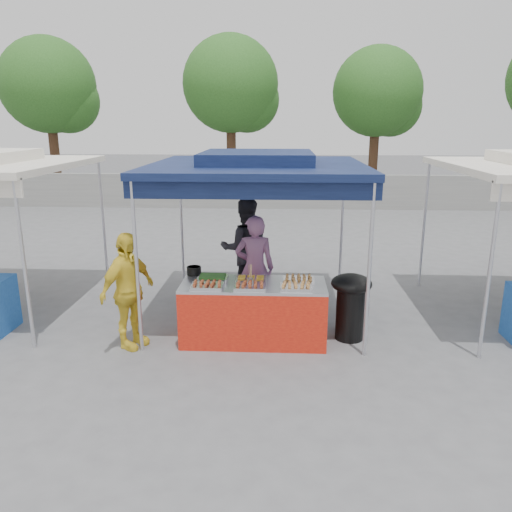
{
  "coord_description": "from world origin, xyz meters",
  "views": [
    {
      "loc": [
        0.37,
        -6.63,
        3.02
      ],
      "look_at": [
        0.0,
        0.6,
        1.05
      ],
      "focal_mm": 35.0,
      "sensor_mm": 36.0,
      "label": 1
    }
  ],
  "objects_px": {
    "vendor_woman": "(255,268)",
    "helper_man": "(245,249)",
    "wok_burner": "(351,301)",
    "customer_person": "(128,291)",
    "vendor_table": "(253,312)",
    "cooking_pot": "(194,271)"
  },
  "relations": [
    {
      "from": "vendor_woman",
      "to": "helper_man",
      "type": "bearing_deg",
      "value": -80.46
    },
    {
      "from": "vendor_table",
      "to": "wok_burner",
      "type": "xyz_separation_m",
      "value": [
        1.36,
        0.12,
        0.14
      ]
    },
    {
      "from": "vendor_table",
      "to": "vendor_woman",
      "type": "relative_size",
      "value": 1.2
    },
    {
      "from": "vendor_table",
      "to": "wok_burner",
      "type": "distance_m",
      "value": 1.38
    },
    {
      "from": "wok_burner",
      "to": "vendor_table",
      "type": "bearing_deg",
      "value": -179.53
    },
    {
      "from": "vendor_woman",
      "to": "customer_person",
      "type": "height_order",
      "value": "vendor_woman"
    },
    {
      "from": "wok_burner",
      "to": "cooking_pot",
      "type": "bearing_deg",
      "value": 169.37
    },
    {
      "from": "vendor_woman",
      "to": "helper_man",
      "type": "relative_size",
      "value": 0.94
    },
    {
      "from": "vendor_table",
      "to": "cooking_pot",
      "type": "relative_size",
      "value": 9.7
    },
    {
      "from": "wok_burner",
      "to": "helper_man",
      "type": "bearing_deg",
      "value": 129.05
    },
    {
      "from": "vendor_table",
      "to": "customer_person",
      "type": "height_order",
      "value": "customer_person"
    },
    {
      "from": "wok_burner",
      "to": "helper_man",
      "type": "height_order",
      "value": "helper_man"
    },
    {
      "from": "vendor_woman",
      "to": "customer_person",
      "type": "relative_size",
      "value": 1.03
    },
    {
      "from": "wok_burner",
      "to": "vendor_woman",
      "type": "relative_size",
      "value": 0.58
    },
    {
      "from": "vendor_table",
      "to": "vendor_woman",
      "type": "distance_m",
      "value": 0.88
    },
    {
      "from": "cooking_pot",
      "to": "vendor_woman",
      "type": "relative_size",
      "value": 0.12
    },
    {
      "from": "cooking_pot",
      "to": "customer_person",
      "type": "relative_size",
      "value": 0.13
    },
    {
      "from": "customer_person",
      "to": "vendor_woman",
      "type": "bearing_deg",
      "value": -29.78
    },
    {
      "from": "wok_burner",
      "to": "vendor_woman",
      "type": "height_order",
      "value": "vendor_woman"
    },
    {
      "from": "cooking_pot",
      "to": "helper_man",
      "type": "xyz_separation_m",
      "value": [
        0.64,
        1.45,
        -0.03
      ]
    },
    {
      "from": "vendor_table",
      "to": "helper_man",
      "type": "distance_m",
      "value": 1.88
    },
    {
      "from": "cooking_pot",
      "to": "vendor_woman",
      "type": "height_order",
      "value": "vendor_woman"
    }
  ]
}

